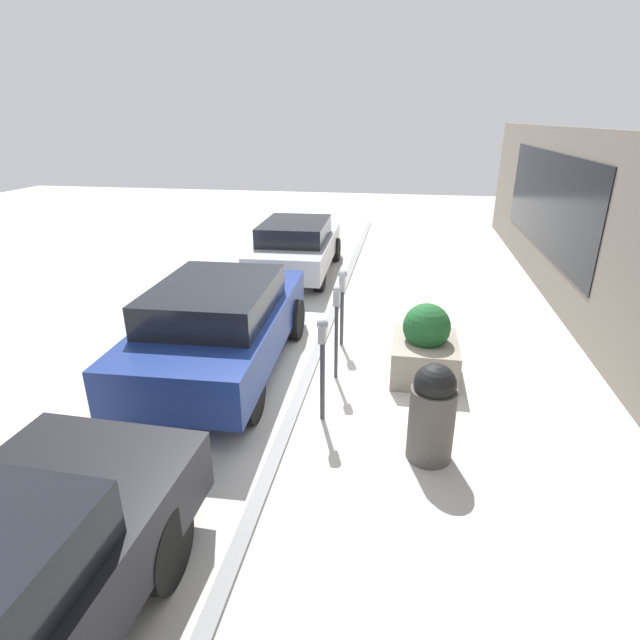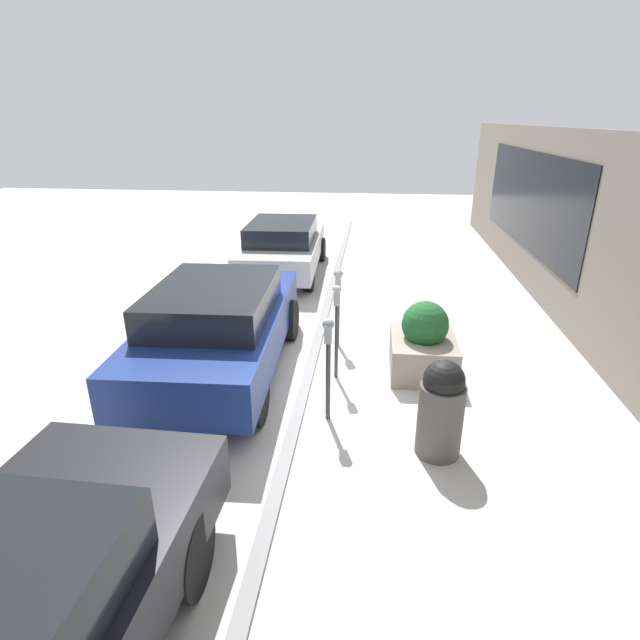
# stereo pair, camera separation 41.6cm
# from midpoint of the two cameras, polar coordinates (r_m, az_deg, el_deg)

# --- Properties ---
(ground_plane) EXTENTS (40.00, 40.00, 0.00)m
(ground_plane) POSITION_cam_midpoint_polar(r_m,az_deg,el_deg) (7.79, -2.27, -6.29)
(ground_plane) COLOR beige
(curb_strip) EXTENTS (24.50, 0.16, 0.04)m
(curb_strip) POSITION_cam_midpoint_polar(r_m,az_deg,el_deg) (7.79, -2.86, -6.13)
(curb_strip) COLOR gray
(curb_strip) RESTS_ON ground_plane
(parking_meter_nearest) EXTENTS (0.17, 0.15, 1.43)m
(parking_meter_nearest) POSITION_cam_midpoint_polar(r_m,az_deg,el_deg) (6.26, -0.95, -3.47)
(parking_meter_nearest) COLOR #38383D
(parking_meter_nearest) RESTS_ON ground_plane
(parking_meter_second) EXTENTS (0.14, 0.12, 1.48)m
(parking_meter_second) POSITION_cam_midpoint_polar(r_m,az_deg,el_deg) (7.29, 0.30, 0.60)
(parking_meter_second) COLOR #38383D
(parking_meter_second) RESTS_ON ground_plane
(parking_meter_middle) EXTENTS (0.18, 0.15, 1.36)m
(parking_meter_middle) POSITION_cam_midpoint_polar(r_m,az_deg,el_deg) (8.43, 0.68, 3.28)
(parking_meter_middle) COLOR #38383D
(parking_meter_middle) RESTS_ON ground_plane
(planter_box) EXTENTS (1.19, 0.98, 1.17)m
(planter_box) POSITION_cam_midpoint_polar(r_m,az_deg,el_deg) (7.78, 10.24, -2.82)
(planter_box) COLOR gray
(planter_box) RESTS_ON ground_plane
(parked_car_middle) EXTENTS (4.41, 2.01, 1.47)m
(parked_car_middle) POSITION_cam_midpoint_polar(r_m,az_deg,el_deg) (7.73, -13.03, -0.63)
(parked_car_middle) COLOR navy
(parked_car_middle) RESTS_ON ground_plane
(parked_car_rear) EXTENTS (4.31, 1.90, 1.35)m
(parked_car_rear) POSITION_cam_midpoint_polar(r_m,az_deg,el_deg) (12.66, -5.18, 8.42)
(parked_car_rear) COLOR #B7B7BC
(parked_car_rear) RESTS_ON ground_plane
(trash_bin) EXTENTS (0.53, 0.53, 1.21)m
(trash_bin) POSITION_cam_midpoint_polar(r_m,az_deg,el_deg) (5.94, 11.70, -9.88)
(trash_bin) COLOR #514C47
(trash_bin) RESTS_ON ground_plane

